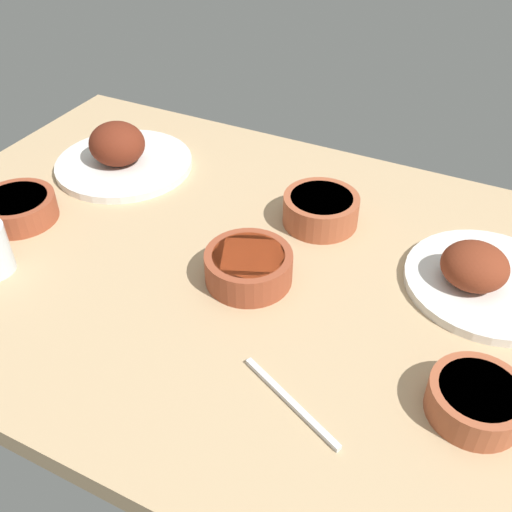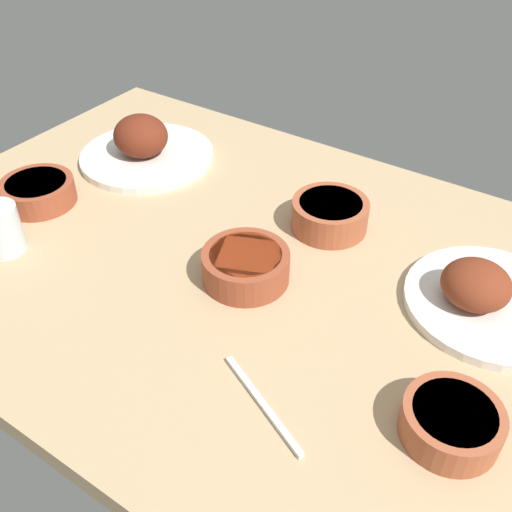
% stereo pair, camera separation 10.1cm
% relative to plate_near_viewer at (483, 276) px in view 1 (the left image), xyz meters
% --- Properties ---
extents(dining_table, '(1.40, 0.90, 0.04)m').
position_rel_plate_near_viewer_xyz_m(dining_table, '(0.36, 0.11, -0.04)').
color(dining_table, tan).
rests_on(dining_table, ground).
extents(plate_near_viewer, '(0.28, 0.28, 0.08)m').
position_rel_plate_near_viewer_xyz_m(plate_near_viewer, '(0.00, 0.00, 0.00)').
color(plate_near_viewer, silver).
rests_on(plate_near_viewer, dining_table).
extents(plate_center_main, '(0.29, 0.29, 0.10)m').
position_rel_plate_near_viewer_xyz_m(plate_center_main, '(0.77, -0.05, 0.01)').
color(plate_center_main, silver).
rests_on(plate_center_main, dining_table).
extents(bowl_sauce, '(0.15, 0.15, 0.05)m').
position_rel_plate_near_viewer_xyz_m(bowl_sauce, '(0.35, 0.15, 0.01)').
color(bowl_sauce, brown).
rests_on(bowl_sauce, dining_table).
extents(bowl_pasta, '(0.14, 0.14, 0.06)m').
position_rel_plate_near_viewer_xyz_m(bowl_pasta, '(0.31, -0.05, 0.01)').
color(bowl_pasta, '#A35133').
rests_on(bowl_pasta, dining_table).
extents(bowl_soup, '(0.14, 0.14, 0.05)m').
position_rel_plate_near_viewer_xyz_m(bowl_soup, '(0.83, 0.19, 0.00)').
color(bowl_soup, brown).
rests_on(bowl_soup, dining_table).
extents(bowl_potatoes, '(0.13, 0.13, 0.05)m').
position_rel_plate_near_viewer_xyz_m(bowl_potatoes, '(-0.04, 0.26, 0.00)').
color(bowl_potatoes, '#A35133').
rests_on(bowl_potatoes, dining_table).
extents(fork_loose, '(0.17, 0.09, 0.01)m').
position_rel_plate_near_viewer_xyz_m(fork_loose, '(0.19, 0.36, -0.02)').
color(fork_loose, silver).
rests_on(fork_loose, dining_table).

